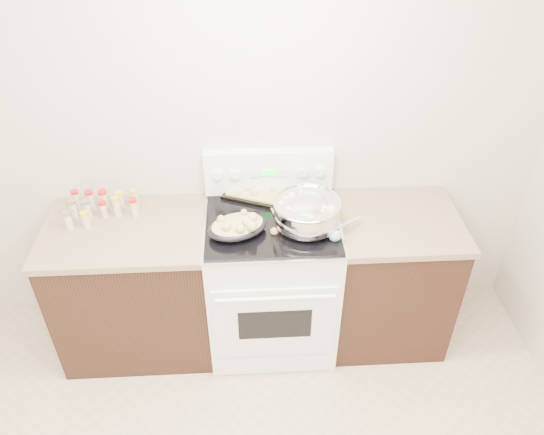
{
  "coord_description": "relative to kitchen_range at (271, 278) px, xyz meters",
  "views": [
    {
      "loc": [
        0.22,
        -0.96,
        2.76
      ],
      "look_at": [
        0.35,
        1.37,
        1.0
      ],
      "focal_mm": 35.0,
      "sensor_mm": 36.0,
      "label": 1
    }
  ],
  "objects": [
    {
      "name": "spice_jars",
      "position": [
        -0.98,
        0.14,
        0.49
      ],
      "size": [
        0.4,
        0.24,
        0.13
      ],
      "color": "#BFB28C",
      "rests_on": "counter_left"
    },
    {
      "name": "blue_ladle",
      "position": [
        0.34,
        -0.18,
        0.48
      ],
      "size": [
        0.2,
        0.19,
        0.09
      ],
      "color": "#7EAABC",
      "rests_on": "kitchen_range"
    },
    {
      "name": "counter_left",
      "position": [
        -0.83,
        0.01,
        -0.03
      ],
      "size": [
        0.93,
        0.67,
        0.92
      ],
      "color": "black",
      "rests_on": "ground"
    },
    {
      "name": "roasting_pan",
      "position": [
        -0.19,
        -0.11,
        0.5
      ],
      "size": [
        0.39,
        0.33,
        0.12
      ],
      "color": "black",
      "rests_on": "kitchen_range"
    },
    {
      "name": "kitchen_range",
      "position": [
        0.0,
        0.0,
        0.0
      ],
      "size": [
        0.78,
        0.73,
        1.22
      ],
      "color": "white",
      "rests_on": "ground"
    },
    {
      "name": "mixing_bowl",
      "position": [
        0.19,
        -0.07,
        0.54
      ],
      "size": [
        0.45,
        0.45,
        0.22
      ],
      "color": "silver",
      "rests_on": "kitchen_range"
    },
    {
      "name": "counter_right",
      "position": [
        0.73,
        0.01,
        -0.03
      ],
      "size": [
        0.73,
        0.67,
        0.92
      ],
      "color": "black",
      "rests_on": "ground"
    },
    {
      "name": "baking_sheet",
      "position": [
        -0.03,
        0.28,
        0.47
      ],
      "size": [
        0.53,
        0.46,
        0.06
      ],
      "color": "black",
      "rests_on": "kitchen_range"
    },
    {
      "name": "wooden_spoon",
      "position": [
        0.02,
        -0.08,
        0.46
      ],
      "size": [
        0.08,
        0.25,
        0.04
      ],
      "color": "tan",
      "rests_on": "kitchen_range"
    },
    {
      "name": "room_shell",
      "position": [
        -0.35,
        -1.42,
        1.21
      ],
      "size": [
        4.1,
        3.6,
        2.75
      ],
      "color": "beige",
      "rests_on": "ground"
    }
  ]
}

